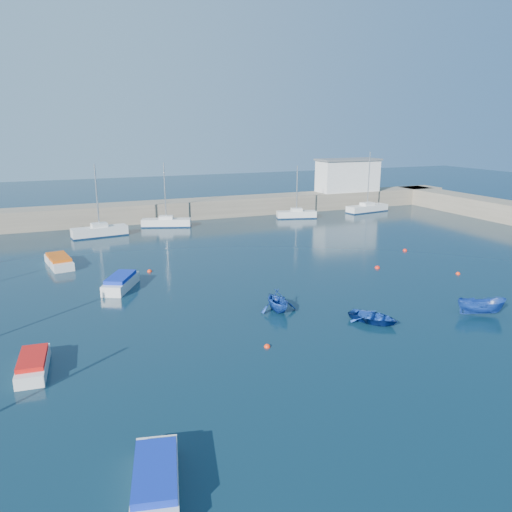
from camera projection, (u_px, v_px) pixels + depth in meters
name	position (u px, v px, depth m)	size (l,w,h in m)	color
ground	(337.00, 344.00, 30.66)	(220.00, 220.00, 0.00)	#0C2534
back_wall	(168.00, 210.00, 71.43)	(96.00, 4.50, 2.60)	gray
right_arm	(476.00, 206.00, 75.27)	(4.50, 32.00, 2.60)	gray
harbor_office	(348.00, 176.00, 81.62)	(10.00, 4.00, 5.00)	silver
sailboat_5	(100.00, 231.00, 60.52)	(6.71, 2.68, 8.68)	silver
sailboat_6	(166.00, 222.00, 66.49)	(6.66, 3.85, 8.44)	silver
sailboat_7	(296.00, 214.00, 72.62)	(5.90, 3.00, 7.56)	silver
sailboat_8	(367.00, 208.00, 77.92)	(7.36, 3.14, 9.26)	silver
motorboat_0	(33.00, 364.00, 27.20)	(1.80, 4.26, 0.93)	silver
motorboat_1	(121.00, 282.00, 41.11)	(3.63, 4.91, 1.15)	silver
motorboat_2	(59.00, 261.00, 47.69)	(2.59, 5.31, 1.05)	silver
motorboat_3	(156.00, 481.00, 18.14)	(2.62, 4.90, 1.09)	silver
dinghy_center	(373.00, 317.00, 34.05)	(2.43, 3.41, 0.71)	#163B98
dinghy_left	(278.00, 300.00, 36.03)	(2.64, 3.06, 1.61)	#163B98
dinghy_right	(481.00, 306.00, 35.32)	(1.25, 3.32, 1.28)	#163B98
buoy_0	(267.00, 347.00, 30.30)	(0.40, 0.40, 0.40)	#FF300D
buoy_1	(377.00, 268.00, 47.13)	(0.50, 0.50, 0.50)	red
buoy_2	(458.00, 274.00, 45.27)	(0.40, 0.40, 0.40)	#FF300D
buoy_3	(150.00, 272.00, 45.98)	(0.45, 0.45, 0.45)	#FF300D
buoy_4	(405.00, 251.00, 53.65)	(0.47, 0.47, 0.47)	red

